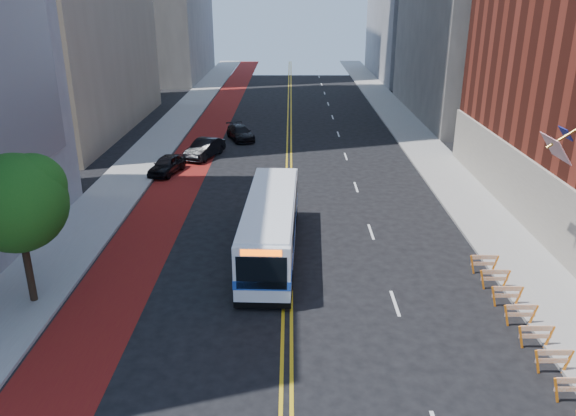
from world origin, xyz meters
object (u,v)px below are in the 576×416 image
at_px(street_tree, 18,199).
at_px(car_c, 240,133).
at_px(car_a, 167,165).
at_px(car_b, 205,148).
at_px(transit_bus, 271,225).

xyz_separation_m(street_tree, car_c, (6.65, 29.72, -4.26)).
relative_size(car_a, car_b, 0.88).
xyz_separation_m(car_a, car_c, (4.71, 10.61, -0.05)).
relative_size(car_a, car_c, 0.92).
distance_m(street_tree, car_c, 30.75).
xyz_separation_m(car_a, car_b, (2.24, 4.52, 0.07)).
relative_size(street_tree, car_c, 1.49).
distance_m(car_a, car_b, 5.05).
xyz_separation_m(transit_bus, car_c, (-3.71, 24.72, -0.99)).
bearing_deg(car_a, street_tree, -81.59).
bearing_deg(street_tree, car_a, 84.19).
height_order(transit_bus, car_c, transit_bus).
relative_size(street_tree, transit_bus, 0.58).
bearing_deg(transit_bus, car_c, 100.56).
height_order(transit_bus, car_a, transit_bus).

